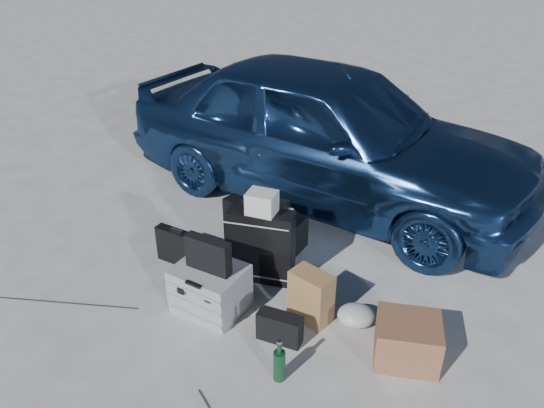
% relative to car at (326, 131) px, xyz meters
% --- Properties ---
extents(ground, '(60.00, 60.00, 0.00)m').
position_rel_car_xyz_m(ground, '(-0.04, -2.31, -0.77)').
color(ground, silver).
rests_on(ground, ground).
extents(car, '(4.75, 2.46, 1.54)m').
position_rel_car_xyz_m(car, '(0.00, 0.00, 0.00)').
color(car, navy).
rests_on(car, ground).
extents(pelican_case, '(0.59, 0.50, 0.40)m').
position_rel_car_xyz_m(pelican_case, '(-0.16, -2.27, -0.57)').
color(pelican_case, '#A6A8AC').
rests_on(pelican_case, ground).
extents(laptop_bag, '(0.39, 0.12, 0.29)m').
position_rel_car_xyz_m(laptop_bag, '(-0.15, -2.28, -0.23)').
color(laptop_bag, black).
rests_on(laptop_bag, pelican_case).
extents(briefcase, '(0.46, 0.14, 0.35)m').
position_rel_car_xyz_m(briefcase, '(-0.75, -1.85, -0.60)').
color(briefcase, black).
rests_on(briefcase, ground).
extents(suitcase_left, '(0.46, 0.26, 0.56)m').
position_rel_car_xyz_m(suitcase_left, '(-0.25, -1.45, -0.49)').
color(suitcase_left, black).
rests_on(suitcase_left, ground).
extents(suitcase_right, '(0.59, 0.30, 0.68)m').
position_rel_car_xyz_m(suitcase_right, '(0.04, -1.72, -0.43)').
color(suitcase_right, black).
rests_on(suitcase_right, ground).
extents(white_carton, '(0.25, 0.21, 0.19)m').
position_rel_car_xyz_m(white_carton, '(0.05, -1.73, 0.00)').
color(white_carton, beige).
rests_on(white_carton, suitcase_right).
extents(duffel_bag, '(0.69, 0.35, 0.33)m').
position_rel_car_xyz_m(duffel_bag, '(-0.11, -1.17, -0.61)').
color(duffel_bag, black).
rests_on(duffel_bag, ground).
extents(flat_box_white, '(0.42, 0.35, 0.06)m').
position_rel_car_xyz_m(flat_box_white, '(-0.12, -1.18, -0.41)').
color(flat_box_white, beige).
rests_on(flat_box_white, duffel_bag).
extents(flat_box_black, '(0.31, 0.22, 0.06)m').
position_rel_car_xyz_m(flat_box_black, '(-0.12, -1.16, -0.35)').
color(flat_box_black, black).
rests_on(flat_box_black, flat_box_white).
extents(kraft_bag, '(0.37, 0.28, 0.44)m').
position_rel_car_xyz_m(kraft_bag, '(0.63, -2.05, -0.55)').
color(kraft_bag, '#A06745').
rests_on(kraft_bag, ground).
extents(cardboard_box, '(0.53, 0.49, 0.34)m').
position_rel_car_xyz_m(cardboard_box, '(1.43, -2.16, -0.60)').
color(cardboard_box, brown).
rests_on(cardboard_box, ground).
extents(plastic_bag, '(0.36, 0.34, 0.16)m').
position_rel_car_xyz_m(plastic_bag, '(0.99, -1.96, -0.69)').
color(plastic_bag, silver).
rests_on(plastic_bag, ground).
extents(messenger_bag, '(0.35, 0.14, 0.24)m').
position_rel_car_xyz_m(messenger_bag, '(0.51, -2.38, -0.65)').
color(messenger_bag, black).
rests_on(messenger_bag, ground).
extents(green_bottle, '(0.10, 0.10, 0.34)m').
position_rel_car_xyz_m(green_bottle, '(0.66, -2.73, -0.60)').
color(green_bottle, black).
rests_on(green_bottle, ground).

